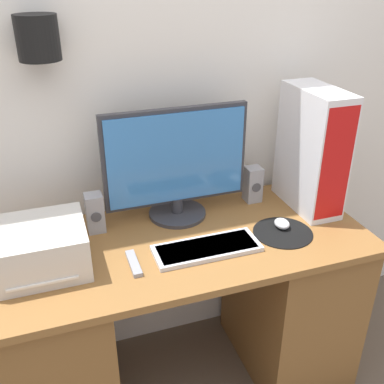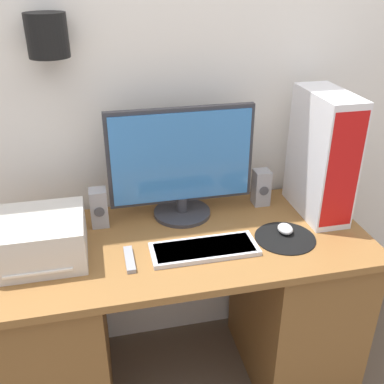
{
  "view_description": "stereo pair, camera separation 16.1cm",
  "coord_description": "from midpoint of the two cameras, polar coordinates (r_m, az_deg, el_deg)",
  "views": [
    {
      "loc": [
        -0.43,
        -1.07,
        1.75
      ],
      "look_at": [
        0.05,
        0.32,
        0.99
      ],
      "focal_mm": 42.0,
      "sensor_mm": 36.0,
      "label": 1
    },
    {
      "loc": [
        -0.28,
        -1.12,
        1.75
      ],
      "look_at": [
        0.05,
        0.32,
        0.99
      ],
      "focal_mm": 42.0,
      "sensor_mm": 36.0,
      "label": 2
    }
  ],
  "objects": [
    {
      "name": "mouse",
      "position": [
        1.83,
        8.91,
        -4.05
      ],
      "size": [
        0.06,
        0.07,
        0.04
      ],
      "color": "silver",
      "rests_on": "mousepad"
    },
    {
      "name": "mousepad",
      "position": [
        1.81,
        8.98,
        -5.17
      ],
      "size": [
        0.24,
        0.24,
        0.0
      ],
      "color": "black",
      "rests_on": "desk"
    },
    {
      "name": "remote_control",
      "position": [
        1.63,
        -10.25,
        -8.99
      ],
      "size": [
        0.03,
        0.15,
        0.02
      ],
      "color": "gray",
      "rests_on": "desk"
    },
    {
      "name": "keyboard",
      "position": [
        1.68,
        -0.86,
        -7.22
      ],
      "size": [
        0.4,
        0.15,
        0.02
      ],
      "color": "silver",
      "rests_on": "desk"
    },
    {
      "name": "desk",
      "position": [
        1.99,
        -3.79,
        -15.47
      ],
      "size": [
        1.48,
        0.65,
        0.79
      ],
      "color": "brown",
      "rests_on": "ground_plane"
    },
    {
      "name": "wall_back",
      "position": [
        1.87,
        -7.95,
        14.57
      ],
      "size": [
        6.4,
        0.2,
        2.7
      ],
      "color": "white",
      "rests_on": "ground_plane"
    },
    {
      "name": "computer_tower",
      "position": [
        1.93,
        12.75,
        5.16
      ],
      "size": [
        0.15,
        0.34,
        0.52
      ],
      "color": "white",
      "rests_on": "desk"
    },
    {
      "name": "printer",
      "position": [
        1.67,
        -21.5,
        -6.77
      ],
      "size": [
        0.32,
        0.29,
        0.16
      ],
      "color": "beige",
      "rests_on": "desk"
    },
    {
      "name": "monitor",
      "position": [
        1.81,
        -4.56,
        3.65
      ],
      "size": [
        0.6,
        0.24,
        0.47
      ],
      "color": "#333338",
      "rests_on": "desk"
    },
    {
      "name": "speaker_left",
      "position": [
        1.83,
        -14.72,
        -2.64
      ],
      "size": [
        0.07,
        0.07,
        0.16
      ],
      "color": "#99999E",
      "rests_on": "desk"
    },
    {
      "name": "speaker_right",
      "position": [
        2.0,
        5.48,
        0.94
      ],
      "size": [
        0.07,
        0.07,
        0.16
      ],
      "color": "#99999E",
      "rests_on": "desk"
    }
  ]
}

